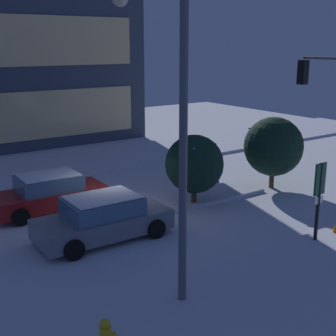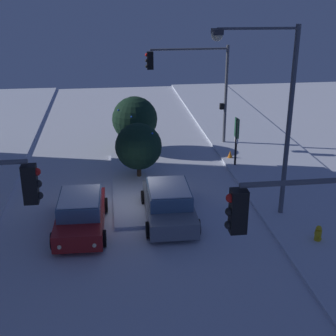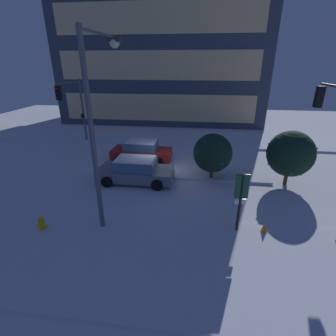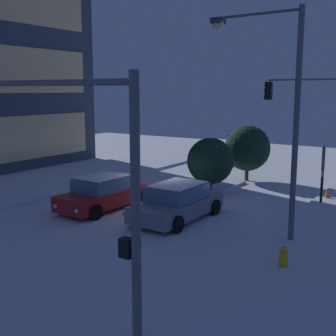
{
  "view_description": "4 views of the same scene",
  "coord_description": "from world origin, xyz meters",
  "px_view_note": "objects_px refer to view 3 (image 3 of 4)",
  "views": [
    {
      "loc": [
        -7.96,
        -14.96,
        6.39
      ],
      "look_at": [
        2.28,
        -0.33,
        1.65
      ],
      "focal_mm": 50.52,
      "sensor_mm": 36.0,
      "label": 1
    },
    {
      "loc": [
        -18.88,
        0.73,
        9.32
      ],
      "look_at": [
        0.19,
        -1.76,
        1.73
      ],
      "focal_mm": 50.29,
      "sensor_mm": 36.0,
      "label": 2
    },
    {
      "loc": [
        2.45,
        -15.13,
        6.71
      ],
      "look_at": [
        0.79,
        -2.14,
        1.22
      ],
      "focal_mm": 26.79,
      "sensor_mm": 36.0,
      "label": 3
    },
    {
      "loc": [
        -16.08,
        -10.87,
        5.21
      ],
      "look_at": [
        -0.05,
        -0.35,
        1.84
      ],
      "focal_mm": 47.15,
      "sensor_mm": 36.0,
      "label": 4
    }
  ],
  "objects_px": {
    "traffic_light_corner_far_left": "(73,102)",
    "parking_info_sign": "(241,197)",
    "fire_hydrant": "(42,225)",
    "car_far": "(142,151)",
    "decorated_tree_left_of_median": "(213,153)",
    "construction_cone": "(264,229)",
    "decorated_tree_median": "(291,154)",
    "street_lamp_arched": "(99,106)",
    "car_near": "(136,171)"
  },
  "relations": [
    {
      "from": "parking_info_sign",
      "to": "construction_cone",
      "type": "height_order",
      "value": "parking_info_sign"
    },
    {
      "from": "decorated_tree_left_of_median",
      "to": "parking_info_sign",
      "type": "bearing_deg",
      "value": -80.0
    },
    {
      "from": "street_lamp_arched",
      "to": "fire_hydrant",
      "type": "relative_size",
      "value": 10.45
    },
    {
      "from": "car_far",
      "to": "parking_info_sign",
      "type": "distance_m",
      "value": 10.0
    },
    {
      "from": "decorated_tree_median",
      "to": "traffic_light_corner_far_left",
      "type": "bearing_deg",
      "value": 160.56
    },
    {
      "from": "decorated_tree_median",
      "to": "fire_hydrant",
      "type": "bearing_deg",
      "value": -152.1
    },
    {
      "from": "car_far",
      "to": "construction_cone",
      "type": "relative_size",
      "value": 8.16
    },
    {
      "from": "parking_info_sign",
      "to": "traffic_light_corner_far_left",
      "type": "bearing_deg",
      "value": 43.41
    },
    {
      "from": "car_near",
      "to": "street_lamp_arched",
      "type": "height_order",
      "value": "street_lamp_arched"
    },
    {
      "from": "traffic_light_corner_far_left",
      "to": "parking_info_sign",
      "type": "bearing_deg",
      "value": 48.71
    },
    {
      "from": "construction_cone",
      "to": "car_far",
      "type": "bearing_deg",
      "value": 131.53
    },
    {
      "from": "car_far",
      "to": "fire_hydrant",
      "type": "distance_m",
      "value": 9.3
    },
    {
      "from": "decorated_tree_left_of_median",
      "to": "decorated_tree_median",
      "type": "bearing_deg",
      "value": -1.34
    },
    {
      "from": "traffic_light_corner_far_left",
      "to": "construction_cone",
      "type": "distance_m",
      "value": 17.42
    },
    {
      "from": "car_near",
      "to": "fire_hydrant",
      "type": "height_order",
      "value": "car_near"
    },
    {
      "from": "parking_info_sign",
      "to": "construction_cone",
      "type": "xyz_separation_m",
      "value": [
        1.12,
        -0.01,
        -1.47
      ]
    },
    {
      "from": "street_lamp_arched",
      "to": "traffic_light_corner_far_left",
      "type": "bearing_deg",
      "value": 34.78
    },
    {
      "from": "car_far",
      "to": "parking_info_sign",
      "type": "relative_size",
      "value": 1.65
    },
    {
      "from": "traffic_light_corner_far_left",
      "to": "street_lamp_arched",
      "type": "bearing_deg",
      "value": 32.08
    },
    {
      "from": "traffic_light_corner_far_left",
      "to": "decorated_tree_left_of_median",
      "type": "distance_m",
      "value": 12.65
    },
    {
      "from": "decorated_tree_left_of_median",
      "to": "car_near",
      "type": "bearing_deg",
      "value": -168.64
    },
    {
      "from": "car_near",
      "to": "fire_hydrant",
      "type": "xyz_separation_m",
      "value": [
        -2.76,
        -5.39,
        -0.35
      ]
    },
    {
      "from": "decorated_tree_median",
      "to": "decorated_tree_left_of_median",
      "type": "bearing_deg",
      "value": 178.66
    },
    {
      "from": "car_near",
      "to": "parking_info_sign",
      "type": "relative_size",
      "value": 1.69
    },
    {
      "from": "car_near",
      "to": "parking_info_sign",
      "type": "bearing_deg",
      "value": -37.58
    },
    {
      "from": "street_lamp_arched",
      "to": "decorated_tree_left_of_median",
      "type": "bearing_deg",
      "value": -42.26
    },
    {
      "from": "traffic_light_corner_far_left",
      "to": "fire_hydrant",
      "type": "relative_size",
      "value": 7.28
    },
    {
      "from": "decorated_tree_median",
      "to": "construction_cone",
      "type": "relative_size",
      "value": 5.89
    },
    {
      "from": "decorated_tree_left_of_median",
      "to": "street_lamp_arched",
      "type": "bearing_deg",
      "value": -134.96
    },
    {
      "from": "car_near",
      "to": "parking_info_sign",
      "type": "distance_m",
      "value": 7.08
    },
    {
      "from": "car_far",
      "to": "street_lamp_arched",
      "type": "relative_size",
      "value": 0.57
    },
    {
      "from": "car_near",
      "to": "construction_cone",
      "type": "bearing_deg",
      "value": -32.6
    },
    {
      "from": "car_near",
      "to": "construction_cone",
      "type": "relative_size",
      "value": 8.39
    },
    {
      "from": "street_lamp_arched",
      "to": "decorated_tree_median",
      "type": "bearing_deg",
      "value": -60.18
    },
    {
      "from": "decorated_tree_left_of_median",
      "to": "construction_cone",
      "type": "relative_size",
      "value": 5.28
    },
    {
      "from": "traffic_light_corner_far_left",
      "to": "car_far",
      "type": "bearing_deg",
      "value": 66.38
    },
    {
      "from": "fire_hydrant",
      "to": "decorated_tree_left_of_median",
      "type": "bearing_deg",
      "value": 40.75
    },
    {
      "from": "decorated_tree_left_of_median",
      "to": "construction_cone",
      "type": "distance_m",
      "value": 5.85
    },
    {
      "from": "car_far",
      "to": "parking_info_sign",
      "type": "xyz_separation_m",
      "value": [
        5.95,
        -7.97,
        1.03
      ]
    },
    {
      "from": "construction_cone",
      "to": "decorated_tree_left_of_median",
      "type": "bearing_deg",
      "value": 111.19
    },
    {
      "from": "car_far",
      "to": "decorated_tree_median",
      "type": "distance_m",
      "value": 9.9
    },
    {
      "from": "street_lamp_arched",
      "to": "fire_hydrant",
      "type": "xyz_separation_m",
      "value": [
        -2.5,
        -1.48,
        -4.8
      ]
    },
    {
      "from": "car_near",
      "to": "car_far",
      "type": "xyz_separation_m",
      "value": [
        -0.46,
        3.62,
        -0.0
      ]
    },
    {
      "from": "fire_hydrant",
      "to": "decorated_tree_median",
      "type": "xyz_separation_m",
      "value": [
        11.72,
        6.21,
        1.55
      ]
    },
    {
      "from": "car_far",
      "to": "construction_cone",
      "type": "distance_m",
      "value": 10.67
    },
    {
      "from": "car_far",
      "to": "fire_hydrant",
      "type": "height_order",
      "value": "car_far"
    },
    {
      "from": "car_far",
      "to": "traffic_light_corner_far_left",
      "type": "height_order",
      "value": "traffic_light_corner_far_left"
    },
    {
      "from": "fire_hydrant",
      "to": "parking_info_sign",
      "type": "bearing_deg",
      "value": 7.18
    },
    {
      "from": "car_far",
      "to": "decorated_tree_left_of_median",
      "type": "xyz_separation_m",
      "value": [
        5.02,
        -2.7,
        1.02
      ]
    },
    {
      "from": "car_near",
      "to": "decorated_tree_median",
      "type": "distance_m",
      "value": 9.08
    }
  ]
}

